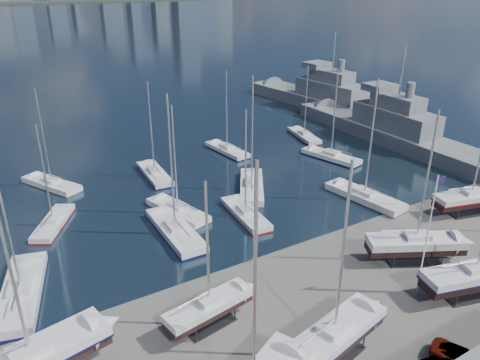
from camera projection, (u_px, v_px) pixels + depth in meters
ground at (363, 293)px, 43.27m from camera, size 1400.00×1400.00×0.00m
sailboat_cradle_0 at (32, 360)px, 32.86m from camera, size 11.52×5.22×17.84m
sailboat_cradle_2 at (209, 307)px, 38.53m from camera, size 8.23×3.45×13.24m
sailboat_cradle_3 at (334, 336)px, 35.15m from camera, size 10.49×4.84×16.34m
sailboat_cradle_4 at (416, 244)px, 47.31m from camera, size 9.93×7.03×15.99m
sailboat_cradle_5 at (475, 276)px, 42.26m from camera, size 10.53×5.48×16.36m
sailboat_cradle_6 at (471, 198)px, 57.06m from camera, size 9.90×5.12×15.46m
sailboat_moored_0 at (23, 295)px, 42.59m from camera, size 6.42×12.36×17.80m
sailboat_moored_1 at (54, 224)px, 54.70m from camera, size 6.50×8.70×12.97m
sailboat_moored_2 at (52, 185)px, 64.83m from camera, size 6.74×9.82×14.55m
sailboat_moored_3 at (176, 232)px, 52.93m from camera, size 3.58×11.45×16.97m
sailboat_moored_4 at (178, 211)px, 57.60m from camera, size 4.98×9.86×14.34m
sailboat_moored_5 at (155, 175)px, 68.07m from camera, size 3.48×9.93×14.58m
sailboat_moored_6 at (245, 215)px, 56.77m from camera, size 3.65×9.66×14.09m
sailboat_moored_7 at (252, 188)px, 63.89m from camera, size 8.34×10.81×16.39m
sailboat_moored_8 at (227, 151)px, 77.50m from camera, size 3.58×9.63×14.06m
sailboat_moored_9 at (364, 198)px, 61.03m from camera, size 4.58×11.32×16.60m
sailboat_moored_10 at (331, 157)px, 74.65m from camera, size 5.13×10.33×14.88m
sailboat_moored_11 at (304, 136)px, 84.43m from camera, size 4.42×9.41×13.58m
naval_ship_east at (393, 133)px, 81.93m from camera, size 7.54×44.16×17.97m
naval_ship_west at (330, 102)px, 101.91m from camera, size 12.06×46.63×18.15m
car_c at (464, 359)px, 34.97m from camera, size 3.78×5.24×1.32m
flagpole at (429, 229)px, 40.51m from camera, size 1.05×0.12×11.91m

